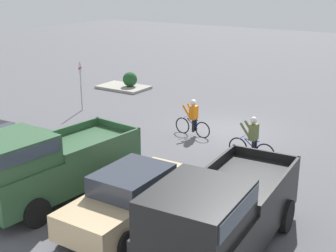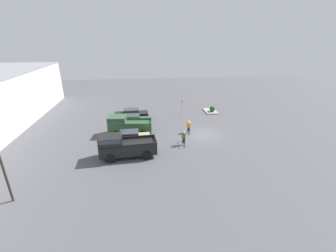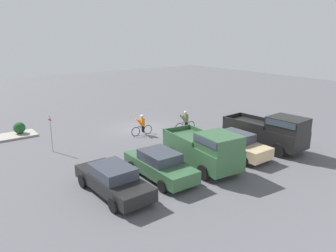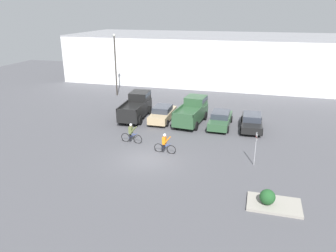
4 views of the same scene
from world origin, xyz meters
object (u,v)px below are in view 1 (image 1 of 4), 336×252
at_px(pickup_truck_1, 47,164).
at_px(sedan_1, 1,154).
at_px(fire_lane_sign, 81,81).
at_px(sedan_0, 133,196).
at_px(cyclist_0, 193,118).
at_px(shrub, 130,79).
at_px(pickup_truck_0, 220,215).
at_px(cyclist_1, 252,139).

height_order(pickup_truck_1, sedan_1, pickup_truck_1).
relative_size(sedan_1, fire_lane_sign, 1.89).
distance_m(sedan_0, pickup_truck_1, 2.89).
xyz_separation_m(pickup_truck_1, fire_lane_sign, (6.02, -7.85, 0.30)).
height_order(sedan_1, cyclist_0, cyclist_0).
xyz_separation_m(sedan_1, shrub, (4.09, -12.38, -0.15)).
xyz_separation_m(cyclist_0, fire_lane_sign, (6.58, -0.34, 0.70)).
height_order(pickup_truck_0, pickup_truck_1, pickup_truck_0).
height_order(sedan_0, cyclist_0, cyclist_0).
distance_m(cyclist_0, cyclist_1, 3.42).
relative_size(sedan_0, fire_lane_sign, 1.85).
height_order(sedan_1, cyclist_1, cyclist_1).
distance_m(pickup_truck_0, fire_lane_sign, 14.12).
bearing_deg(fire_lane_sign, cyclist_0, 177.03).
bearing_deg(pickup_truck_1, fire_lane_sign, -52.51).
bearing_deg(fire_lane_sign, sedan_0, 139.78).
xyz_separation_m(pickup_truck_1, sedan_1, (2.76, -0.49, -0.45)).
distance_m(pickup_truck_0, sedan_0, 2.90).
xyz_separation_m(sedan_0, shrub, (9.69, -12.51, -0.17)).
bearing_deg(pickup_truck_0, sedan_0, -8.71).
bearing_deg(shrub, cyclist_0, 144.13).
height_order(sedan_0, cyclist_1, cyclist_1).
xyz_separation_m(cyclist_0, shrub, (7.41, -5.36, -0.19)).
bearing_deg(cyclist_1, shrub, -31.86).
distance_m(cyclist_1, fire_lane_sign, 9.92).
distance_m(sedan_0, cyclist_0, 7.50).
height_order(pickup_truck_0, fire_lane_sign, fire_lane_sign).
relative_size(cyclist_0, fire_lane_sign, 0.71).
bearing_deg(cyclist_0, pickup_truck_0, 123.94).
relative_size(pickup_truck_1, cyclist_1, 2.86).
bearing_deg(cyclist_0, sedan_0, 107.65).
bearing_deg(sedan_0, cyclist_0, -72.35).
distance_m(sedan_0, cyclist_1, 5.99).
relative_size(pickup_truck_0, cyclist_1, 3.02).
xyz_separation_m(pickup_truck_0, sedan_1, (8.43, -0.56, -0.48)).
distance_m(sedan_1, cyclist_1, 8.71).
bearing_deg(cyclist_1, cyclist_0, -21.08).
bearing_deg(cyclist_0, pickup_truck_1, 85.70).
bearing_deg(shrub, pickup_truck_0, 134.04).
bearing_deg(cyclist_0, fire_lane_sign, -2.97).
height_order(pickup_truck_1, cyclist_0, pickup_truck_1).
relative_size(sedan_0, shrub, 5.29).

